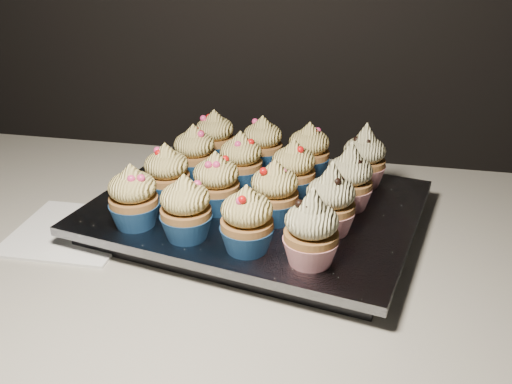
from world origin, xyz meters
TOP-DOWN VIEW (x-y plane):
  - worktop at (0.00, 1.70)m, footprint 2.44×0.64m
  - napkin at (0.00, 1.66)m, footprint 0.16×0.16m
  - baking_tray at (0.24, 1.74)m, footprint 0.44×0.37m
  - foil_lining at (0.24, 1.74)m, footprint 0.48×0.41m
  - cupcake_0 at (0.11, 1.65)m, footprint 0.06×0.06m
  - cupcake_1 at (0.18, 1.63)m, footprint 0.06×0.06m
  - cupcake_2 at (0.26, 1.62)m, footprint 0.06×0.06m
  - cupcake_3 at (0.33, 1.60)m, footprint 0.06×0.06m
  - cupcake_4 at (0.12, 1.72)m, footprint 0.06×0.06m
  - cupcake_5 at (0.20, 1.71)m, footprint 0.06×0.06m
  - cupcake_6 at (0.28, 1.70)m, footprint 0.06×0.06m
  - cupcake_7 at (0.35, 1.68)m, footprint 0.06×0.06m
  - cupcake_8 at (0.14, 1.80)m, footprint 0.06×0.06m
  - cupcake_9 at (0.21, 1.79)m, footprint 0.06×0.06m
  - cupcake_10 at (0.29, 1.77)m, footprint 0.06×0.06m
  - cupcake_11 at (0.37, 1.75)m, footprint 0.06×0.06m
  - cupcake_12 at (0.15, 1.88)m, footprint 0.06×0.06m
  - cupcake_13 at (0.23, 1.86)m, footprint 0.06×0.06m
  - cupcake_14 at (0.30, 1.85)m, footprint 0.06×0.06m
  - cupcake_15 at (0.38, 1.83)m, footprint 0.06×0.06m

SIDE VIEW (x-z plane):
  - worktop at x=0.00m, z-range 0.86..0.90m
  - napkin at x=0.00m, z-range 0.90..0.90m
  - baking_tray at x=0.24m, z-range 0.90..0.92m
  - foil_lining at x=0.24m, z-range 0.92..0.93m
  - cupcake_0 at x=0.11m, z-range 0.93..1.01m
  - cupcake_1 at x=0.18m, z-range 0.93..1.01m
  - cupcake_2 at x=0.26m, z-range 0.93..1.01m
  - cupcake_4 at x=0.12m, z-range 0.93..1.01m
  - cupcake_5 at x=0.20m, z-range 0.93..1.01m
  - cupcake_6 at x=0.28m, z-range 0.93..1.01m
  - cupcake_8 at x=0.14m, z-range 0.93..1.01m
  - cupcake_9 at x=0.21m, z-range 0.93..1.01m
  - cupcake_10 at x=0.29m, z-range 0.93..1.01m
  - cupcake_12 at x=0.15m, z-range 0.93..1.01m
  - cupcake_13 at x=0.23m, z-range 0.93..1.01m
  - cupcake_14 at x=0.30m, z-range 0.93..1.01m
  - cupcake_3 at x=0.33m, z-range 0.93..1.02m
  - cupcake_7 at x=0.35m, z-range 0.93..1.02m
  - cupcake_11 at x=0.37m, z-range 0.93..1.02m
  - cupcake_15 at x=0.38m, z-range 0.93..1.02m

